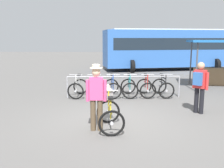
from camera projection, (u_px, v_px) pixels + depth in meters
ground_plane at (112, 120)px, 7.52m from camera, size 80.00×80.00×0.00m
bike_rack_rail at (124, 80)px, 10.35m from camera, size 4.60×0.37×0.88m
racked_bike_white at (78, 88)px, 10.52m from camera, size 0.71×1.14×0.97m
racked_bike_yellow at (95, 88)px, 10.55m from camera, size 0.66×1.11×0.98m
racked_bike_blue at (112, 88)px, 10.57m from camera, size 0.79×1.17×0.97m
racked_bike_teal at (129, 88)px, 10.59m from camera, size 0.72×1.11×0.97m
racked_bike_red at (146, 87)px, 10.61m from camera, size 0.73×1.16×0.98m
racked_bike_black at (163, 87)px, 10.64m from camera, size 0.80×1.16×0.97m
featured_bicycle at (109, 110)px, 6.80m from camera, size 0.79×1.24×1.09m
person_with_featured_bike at (96, 95)px, 6.52m from camera, size 0.53×0.32×1.72m
pedestrian_with_backpack at (200, 84)px, 8.06m from camera, size 0.47×0.47×1.64m
bus_distant at (169, 47)px, 19.63m from camera, size 10.30×4.72×3.08m
market_stall at (220, 59)px, 12.50m from camera, size 3.35×2.65×2.30m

